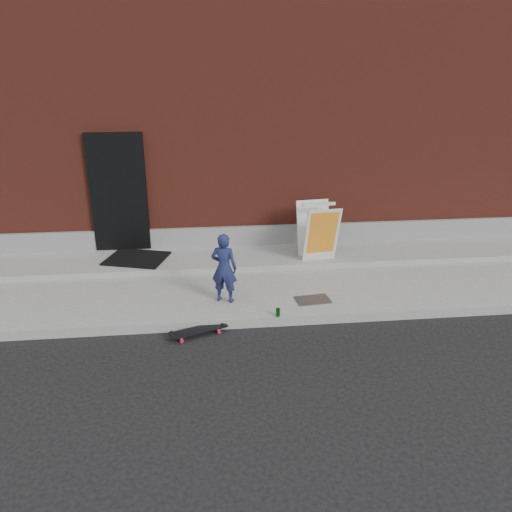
{
  "coord_description": "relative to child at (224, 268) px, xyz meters",
  "views": [
    {
      "loc": [
        -1.01,
        -6.53,
        3.68
      ],
      "look_at": [
        -0.21,
        0.8,
        0.84
      ],
      "focal_mm": 35.0,
      "sensor_mm": 36.0,
      "label": 1
    }
  ],
  "objects": [
    {
      "name": "ground",
      "position": [
        0.73,
        -0.66,
        -0.71
      ],
      "size": [
        80.0,
        80.0,
        0.0
      ],
      "primitive_type": "plane",
      "color": "black",
      "rests_on": "ground"
    },
    {
      "name": "apron",
      "position": [
        0.73,
        1.74,
        -0.51
      ],
      "size": [
        20.0,
        1.2,
        0.1
      ],
      "primitive_type": "cube",
      "color": "gray",
      "rests_on": "sidewalk"
    },
    {
      "name": "building",
      "position": [
        0.73,
        6.33,
        1.78
      ],
      "size": [
        20.0,
        8.1,
        5.0
      ],
      "color": "maroon",
      "rests_on": "ground"
    },
    {
      "name": "pizza_sign",
      "position": [
        1.82,
        1.45,
        0.07
      ],
      "size": [
        0.72,
        0.83,
        1.06
      ],
      "color": "silver",
      "rests_on": "apron"
    },
    {
      "name": "child",
      "position": [
        0.0,
        0.0,
        0.0
      ],
      "size": [
        0.48,
        0.39,
        1.13
      ],
      "primitive_type": "imported",
      "rotation": [
        0.0,
        0.0,
        2.82
      ],
      "color": "#1B224C",
      "rests_on": "sidewalk"
    },
    {
      "name": "utility_plate",
      "position": [
        1.4,
        -0.14,
        -0.56
      ],
      "size": [
        0.58,
        0.41,
        0.02
      ],
      "primitive_type": "cube",
      "rotation": [
        0.0,
        0.0,
        0.12
      ],
      "color": "#4B4B4F",
      "rests_on": "sidewalk"
    },
    {
      "name": "skateboard",
      "position": [
        -0.43,
        -0.78,
        -0.64
      ],
      "size": [
        0.85,
        0.49,
        0.09
      ],
      "color": "red",
      "rests_on": "ground"
    },
    {
      "name": "doormat",
      "position": [
        -1.57,
        1.75,
        -0.45
      ],
      "size": [
        1.27,
        1.14,
        0.03
      ],
      "primitive_type": "cube",
      "rotation": [
        0.0,
        0.0,
        -0.3
      ],
      "color": "black",
      "rests_on": "apron"
    },
    {
      "name": "sidewalk",
      "position": [
        0.73,
        0.84,
        -0.64
      ],
      "size": [
        20.0,
        3.0,
        0.15
      ],
      "primitive_type": "cube",
      "color": "gray",
      "rests_on": "ground"
    },
    {
      "name": "soda_can",
      "position": [
        0.76,
        -0.61,
        -0.5
      ],
      "size": [
        0.07,
        0.07,
        0.12
      ],
      "primitive_type": "cylinder",
      "rotation": [
        0.0,
        0.0,
        -0.01
      ],
      "color": "#177327",
      "rests_on": "sidewalk"
    }
  ]
}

